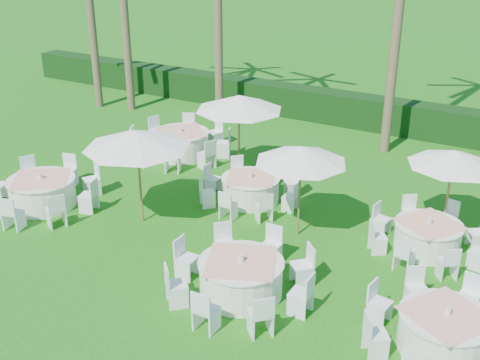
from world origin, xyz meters
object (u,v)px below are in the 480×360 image
Objects in this scene: banquet_table_b at (241,277)px; banquet_table_e at (250,188)px; banquet_table_d at (181,143)px; umbrella_b at (301,154)px; banquet_table_c at (445,331)px; umbrella_d at (453,158)px; umbrella_a at (137,139)px; banquet_table_f at (428,236)px; umbrella_c at (239,103)px; banquet_table_a at (42,191)px.

banquet_table_e is at bearing 115.91° from banquet_table_b.
banquet_table_d is 6.76m from umbrella_b.
banquet_table_e is at bearing 148.31° from banquet_table_c.
umbrella_d reaches higher than banquet_table_b.
banquet_table_c is 1.11× the size of umbrella_a.
umbrella_a is (-8.16, 1.34, 1.92)m from banquet_table_c.
banquet_table_d is at bearing 151.69° from umbrella_b.
umbrella_d is at bearing 29.95° from umbrella_b.
banquet_table_f is at bearing -3.32° from banquet_table_e.
banquet_table_b is 4.92m from banquet_table_f.
umbrella_c is (2.63, -0.65, 1.96)m from banquet_table_d.
banquet_table_b is at bearing -46.68° from banquet_table_d.
umbrella_d reaches higher than banquet_table_a.
umbrella_c reaches higher than umbrella_b.
umbrella_a is at bearing 170.68° from banquet_table_c.
banquet_table_b is at bearing -128.39° from banquet_table_f.
banquet_table_a is at bearing -168.36° from umbrella_a.
banquet_table_e is (-6.22, 3.84, -0.02)m from banquet_table_c.
banquet_table_f is at bearing 17.53° from umbrella_a.
banquet_table_b is 8.40m from banquet_table_d.
banquet_table_c is at bearing -31.69° from banquet_table_e.
umbrella_c is at bearing 174.75° from umbrella_d.
banquet_table_c is 0.93× the size of banquet_table_d.
banquet_table_c reaches higher than banquet_table_f.
banquet_table_c is (11.17, -0.72, -0.03)m from banquet_table_a.
umbrella_b is at bearing -29.48° from banquet_table_e.
umbrella_d is at bearing 7.99° from banquet_table_e.
banquet_table_d reaches higher than banquet_table_c.
banquet_table_d is 5.18m from umbrella_a.
umbrella_b reaches higher than banquet_table_c.
umbrella_c is 6.38m from umbrella_d.
umbrella_d is (10.18, 3.86, 1.66)m from banquet_table_a.
banquet_table_d reaches higher than banquet_table_e.
banquet_table_f is at bearing 51.61° from banquet_table_b.
umbrella_c is (3.83, 4.44, 1.98)m from banquet_table_a.
banquet_table_e is 1.20× the size of umbrella_b.
umbrella_a is at bearing -67.87° from banquet_table_d.
banquet_table_d is 1.15× the size of banquet_table_f.
umbrella_c reaches higher than banquet_table_a.
banquet_table_a is 1.12× the size of banquet_table_e.
umbrella_d is (0.16, 1.03, 1.72)m from banquet_table_f.
banquet_table_d is at bearing 76.77° from banquet_table_a.
banquet_table_f is at bearing -14.38° from banquet_table_d.
banquet_table_a is at bearing 171.66° from banquet_table_b.
banquet_table_d is at bearing 152.33° from banquet_table_e.
umbrella_a is at bearing -160.69° from umbrella_b.
banquet_table_d is 1.19× the size of umbrella_a.
banquet_table_a reaches higher than banquet_table_c.
banquet_table_f is at bearing -14.60° from umbrella_c.
umbrella_d is (6.34, -0.58, -0.31)m from umbrella_c.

